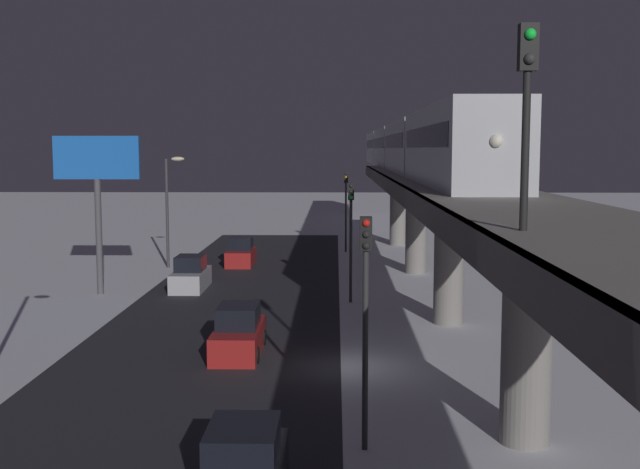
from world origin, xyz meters
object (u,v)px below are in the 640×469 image
Objects in this scene: sedan_red at (239,334)px; rail_signal at (527,91)px; subway_train at (403,146)px; traffic_light_far at (346,199)px; sedan_red_2 at (241,254)px; traffic_light_mid at (351,224)px; sedan_silver at (191,276)px; commercial_billboard at (97,173)px; traffic_light_near at (366,299)px.

rail_signal is at bearing -64.03° from sedan_red.
rail_signal reaches higher than subway_train.
traffic_light_far is (2.89, -47.35, -5.12)m from rail_signal.
traffic_light_mid is at bearing 118.93° from sedan_red_2.
traffic_light_far is at bearing 81.58° from sedan_red.
commercial_billboard is (4.83, 1.67, 6.03)m from sedan_silver.
traffic_light_far is at bearing -90.00° from traffic_light_near.
traffic_light_far is (4.49, 0.44, -4.17)m from subway_train.
sedan_red_2 is 15.87m from traffic_light_mid.
sedan_red_2 is (10.39, -39.94, -8.52)m from rail_signal.
commercial_billboard reaches higher than traffic_light_mid.
sedan_red is 0.73× the size of traffic_light_far.
subway_train is at bearing -146.77° from sedan_red_2.
commercial_billboard is at bearing 19.01° from sedan_silver.
rail_signal is 27.02m from traffic_light_mid.
subway_train reaches higher than traffic_light_far.
rail_signal is 33.35m from commercial_billboard.
sedan_red_2 is at bearing -77.75° from traffic_light_near.
sedan_silver is 19.78m from traffic_light_far.
sedan_red is 0.53× the size of commercial_billboard.
traffic_light_mid is at bearing 171.15° from commercial_billboard.
traffic_light_mid is at bearing 90.00° from traffic_light_far.
traffic_light_mid is (2.89, -26.37, -5.12)m from rail_signal.
sedan_silver is at bearing 61.49° from traffic_light_far.
traffic_light_far is at bearing -118.51° from sedan_silver.
sedan_red_2 is 0.63× the size of traffic_light_near.
subway_train is 16.21m from sedan_red_2.
traffic_light_mid is at bearing 66.44° from sedan_red.
rail_signal is at bearing 88.08° from subway_train.
traffic_light_mid is 14.54m from commercial_billboard.
subway_train reaches higher than traffic_light_near.
sedan_red is 0.73× the size of traffic_light_near.
sedan_red_2 is 0.45× the size of commercial_billboard.
subway_train is 18.29× the size of sedan_red_2.
traffic_light_far reaches higher than sedan_red_2.
sedan_silver is (4.60, -14.65, 0.01)m from sedan_red.
rail_signal is 0.62× the size of traffic_light_near.
sedan_red is at bearing -65.27° from traffic_light_near.
commercial_billboard is at bearing -58.63° from traffic_light_near.
commercial_billboard reaches higher than sedan_red.
commercial_billboard is at bearing 59.74° from sedan_red_2.
traffic_light_mid is (0.00, -20.98, 0.00)m from traffic_light_near.
rail_signal is 19.33m from sedan_red.
traffic_light_far is (-9.30, -17.12, 3.40)m from sedan_silver.
sedan_silver is 7.91m from commercial_billboard.
traffic_light_far is (-4.70, -31.76, 3.41)m from sedan_red.
rail_signal is at bearing 93.49° from traffic_light_far.
commercial_billboard reaches higher than sedan_red_2.
traffic_light_near is at bearing 121.37° from commercial_billboard.
sedan_red_2 is at bearing 44.67° from traffic_light_far.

